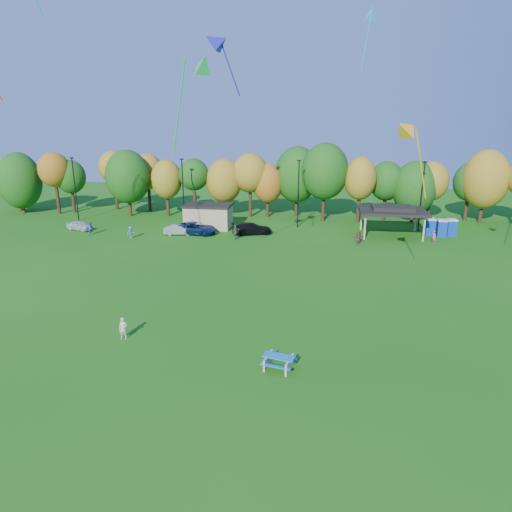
# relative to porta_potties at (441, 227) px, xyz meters

# --- Properties ---
(ground) EXTENTS (160.00, 160.00, 0.00)m
(ground) POSITION_rel_porta_potties_xyz_m (-20.23, -37.54, -1.10)
(ground) COLOR #19600F
(ground) RESTS_ON ground
(tree_line) EXTENTS (93.57, 10.55, 11.15)m
(tree_line) POSITION_rel_porta_potties_xyz_m (-21.26, 7.98, 4.82)
(tree_line) COLOR black
(tree_line) RESTS_ON ground
(lamp_posts) EXTENTS (64.50, 0.25, 9.09)m
(lamp_posts) POSITION_rel_porta_potties_xyz_m (-18.23, 2.46, 3.80)
(lamp_posts) COLOR black
(lamp_posts) RESTS_ON ground
(utility_building) EXTENTS (6.30, 4.30, 3.25)m
(utility_building) POSITION_rel_porta_potties_xyz_m (-30.23, 0.46, 0.54)
(utility_building) COLOR tan
(utility_building) RESTS_ON ground
(pavilion) EXTENTS (8.20, 6.20, 3.77)m
(pavilion) POSITION_rel_porta_potties_xyz_m (-6.23, -0.54, 2.13)
(pavilion) COLOR tan
(pavilion) RESTS_ON ground
(porta_potties) EXTENTS (3.75, 1.67, 2.18)m
(porta_potties) POSITION_rel_porta_potties_xyz_m (0.00, 0.00, 0.00)
(porta_potties) COLOR #0C37A4
(porta_potties) RESTS_ON ground
(picnic_table) EXTENTS (2.18, 1.94, 0.81)m
(picnic_table) POSITION_rel_porta_potties_xyz_m (-17.53, -34.74, -0.63)
(picnic_table) COLOR tan
(picnic_table) RESTS_ON ground
(kite_flyer) EXTENTS (0.62, 0.46, 1.54)m
(kite_flyer) POSITION_rel_porta_potties_xyz_m (-28.28, -32.36, -0.33)
(kite_flyer) COLOR beige
(kite_flyer) RESTS_ON ground
(car_a) EXTENTS (4.01, 2.57, 1.27)m
(car_a) POSITION_rel_porta_potties_xyz_m (-47.02, -3.20, -0.46)
(car_a) COLOR silver
(car_a) RESTS_ON ground
(car_b) EXTENTS (4.11, 2.05, 1.29)m
(car_b) POSITION_rel_porta_potties_xyz_m (-33.06, -3.85, -0.45)
(car_b) COLOR gray
(car_b) RESTS_ON ground
(car_c) EXTENTS (5.70, 3.00, 1.53)m
(car_c) POSITION_rel_porta_potties_xyz_m (-31.06, -3.26, -0.33)
(car_c) COLOR navy
(car_c) RESTS_ON ground
(car_d) EXTENTS (5.52, 3.66, 1.49)m
(car_d) POSITION_rel_porta_potties_xyz_m (-23.86, -2.35, -0.35)
(car_d) COLOR black
(car_d) RESTS_ON ground
(far_person_0) EXTENTS (0.91, 1.17, 1.85)m
(far_person_0) POSITION_rel_porta_potties_xyz_m (-25.48, -5.37, -0.17)
(far_person_0) COLOR #486C42
(far_person_0) RESTS_ON ground
(far_person_1) EXTENTS (0.63, 0.68, 1.57)m
(far_person_1) POSITION_rel_porta_potties_xyz_m (-1.66, -3.69, -0.31)
(far_person_1) COLOR #B85778
(far_person_1) RESTS_ON ground
(far_person_2) EXTENTS (1.08, 1.15, 1.57)m
(far_person_2) POSITION_rel_porta_potties_xyz_m (-38.41, -6.65, -0.31)
(far_person_2) COLOR teal
(far_person_2) RESTS_ON ground
(far_person_3) EXTENTS (1.51, 0.86, 1.56)m
(far_person_3) POSITION_rel_porta_potties_xyz_m (-10.64, -5.54, -0.32)
(far_person_3) COLOR brown
(far_person_3) RESTS_ON ground
(far_person_4) EXTENTS (0.99, 1.06, 1.75)m
(far_person_4) POSITION_rel_porta_potties_xyz_m (-44.22, -5.42, -0.23)
(far_person_4) COLOR #4B60A6
(far_person_4) RESTS_ON ground
(kite_4) EXTENTS (3.64, 3.60, 7.43)m
(kite_4) POSITION_rel_porta_potties_xyz_m (-24.21, -24.41, 16.92)
(kite_4) COLOR green
(kite_5) EXTENTS (2.93, 1.57, 4.68)m
(kite_5) POSITION_rel_porta_potties_xyz_m (-23.44, -24.08, 18.46)
(kite_5) COLOR navy
(kite_10) EXTENTS (3.07, 2.77, 5.59)m
(kite_10) POSITION_rel_porta_potties_xyz_m (-9.99, -25.83, 12.52)
(kite_10) COLOR #FCA11A
(kite_12) EXTENTS (2.05, 3.98, 6.58)m
(kite_12) POSITION_rel_porta_potties_xyz_m (-11.06, -8.01, 23.10)
(kite_12) COLOR #27BBF9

